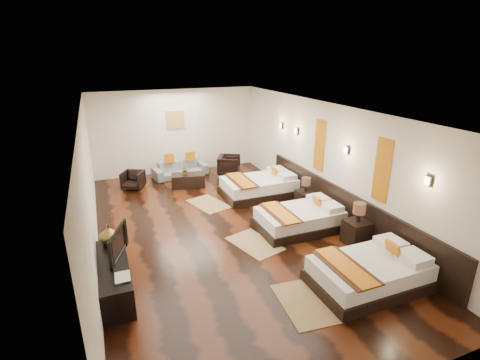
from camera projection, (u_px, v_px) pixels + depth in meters
name	position (u px, v px, depth m)	size (l,w,h in m)	color
floor	(223.00, 229.00, 8.42)	(5.50, 9.50, 0.01)	black
ceiling	(221.00, 109.00, 7.48)	(5.50, 9.50, 0.01)	white
back_wall	(176.00, 132.00, 12.10)	(5.50, 0.01, 2.80)	silver
left_wall	(89.00, 190.00, 6.98)	(0.01, 9.50, 2.80)	silver
right_wall	(326.00, 160.00, 8.92)	(0.01, 9.50, 2.80)	silver
headboard_panel	(341.00, 207.00, 8.53)	(0.08, 6.60, 0.90)	black
bed_near	(370.00, 272.00, 6.31)	(2.03, 1.27, 0.77)	black
bed_mid	(300.00, 218.00, 8.38)	(1.96, 1.23, 0.75)	black
bed_far	(260.00, 186.00, 10.34)	(2.11, 1.33, 0.81)	black
nightstand_a	(357.00, 230.00, 7.68)	(0.48, 0.48, 0.96)	black
nightstand_b	(305.00, 197.00, 9.51)	(0.43, 0.43, 0.85)	black
jute_mat_near	(304.00, 303.00, 5.93)	(0.75, 1.20, 0.01)	#94754B
jute_mat_mid	(255.00, 244.00, 7.77)	(0.75, 1.20, 0.01)	#94754B
jute_mat_far	(208.00, 204.00, 9.82)	(0.75, 1.20, 0.01)	#94754B
tv_console	(115.00, 277.00, 6.17)	(0.50, 1.80, 0.55)	black
tv	(113.00, 244.00, 6.18)	(0.90, 0.12, 0.52)	black
book	(115.00, 279.00, 5.63)	(0.24, 0.32, 0.03)	black
figurine	(109.00, 234.00, 6.65)	(0.36, 0.36, 0.38)	brown
sofa	(180.00, 169.00, 11.94)	(1.79, 0.70, 0.52)	slate
armchair_left	(133.00, 180.00, 10.86)	(0.59, 0.61, 0.55)	black
armchair_right	(229.00, 165.00, 12.11)	(0.70, 0.72, 0.66)	black
coffee_table	(188.00, 180.00, 11.04)	(1.00, 0.50, 0.40)	black
table_plant	(185.00, 170.00, 10.90)	(0.26, 0.22, 0.29)	#306220
orange_panel_a	(382.00, 170.00, 7.16)	(0.04, 0.40, 1.30)	#D86014
orange_panel_b	(320.00, 145.00, 9.08)	(0.04, 0.40, 1.30)	#D86014
sconce_near	(428.00, 181.00, 6.14)	(0.07, 0.12, 0.18)	black
sconce_mid	(347.00, 150.00, 8.06)	(0.07, 0.12, 0.18)	black
sconce_far	(297.00, 131.00, 9.98)	(0.07, 0.12, 0.18)	black
sconce_lounge	(282.00, 126.00, 10.76)	(0.07, 0.12, 0.18)	black
gold_artwork	(175.00, 120.00, 11.95)	(0.60, 0.04, 0.60)	#AD873F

